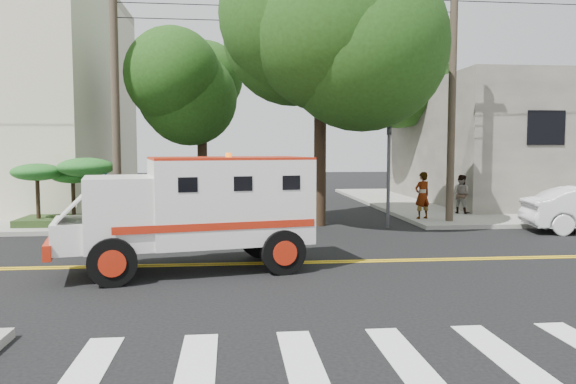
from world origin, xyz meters
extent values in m
plane|color=black|center=(0.00, 0.00, 0.00)|extent=(100.00, 100.00, 0.00)
cube|color=gray|center=(13.50, 13.50, 0.07)|extent=(17.00, 17.00, 0.15)
cube|color=#5E5851|center=(15.00, 14.00, 3.15)|extent=(14.00, 12.00, 6.00)
cylinder|color=#382D23|center=(-5.60, 6.00, 4.50)|extent=(0.28, 0.28, 9.00)
cylinder|color=#382D23|center=(6.30, 6.20, 4.50)|extent=(0.28, 0.28, 9.00)
cylinder|color=black|center=(1.50, 6.50, 3.50)|extent=(0.44, 0.44, 7.00)
sphere|color=#1C3C10|center=(1.50, 6.50, 7.00)|extent=(5.32, 5.32, 5.32)
sphere|color=#1C3C10|center=(2.64, 5.74, 7.57)|extent=(4.56, 4.56, 4.56)
cylinder|color=black|center=(-3.00, 12.00, 2.80)|extent=(0.44, 0.44, 5.60)
sphere|color=#1C3C10|center=(-3.00, 12.00, 5.60)|extent=(3.92, 3.92, 3.92)
sphere|color=#1C3C10|center=(-2.16, 11.44, 6.02)|extent=(3.36, 3.36, 3.36)
cylinder|color=black|center=(8.50, 16.00, 2.97)|extent=(0.44, 0.44, 5.95)
sphere|color=#1C3C10|center=(8.50, 16.00, 5.95)|extent=(4.20, 4.20, 4.20)
sphere|color=#1C3C10|center=(9.40, 15.40, 6.40)|extent=(3.60, 3.60, 3.60)
cylinder|color=#3F3F42|center=(3.80, 5.60, 1.80)|extent=(0.12, 0.12, 3.60)
imported|color=#3F3F42|center=(3.80, 5.60, 3.15)|extent=(0.15, 0.18, 0.90)
cylinder|color=#3F3F42|center=(-6.20, 6.20, 1.00)|extent=(0.06, 0.06, 2.00)
cube|color=#0C33A5|center=(-6.20, 6.14, 1.80)|extent=(0.45, 0.03, 0.45)
cube|color=#1E3314|center=(-7.50, 6.80, 0.27)|extent=(3.20, 2.00, 0.24)
cylinder|color=black|center=(-8.40, 6.50, 1.15)|extent=(0.14, 0.14, 1.52)
ellipsoid|color=#19551A|center=(-8.40, 6.50, 2.00)|extent=(1.73, 1.73, 0.60)
cylinder|color=black|center=(-7.40, 7.20, 1.07)|extent=(0.14, 0.14, 1.36)
ellipsoid|color=#19551A|center=(-7.40, 7.20, 1.83)|extent=(1.55, 1.55, 0.54)
cylinder|color=black|center=(-6.70, 6.30, 1.23)|extent=(0.14, 0.14, 1.68)
ellipsoid|color=#19551A|center=(-6.70, 6.30, 2.17)|extent=(1.91, 1.91, 0.66)
cube|color=silver|center=(-1.78, -0.41, 1.61)|extent=(3.96, 2.82, 1.94)
cube|color=silver|center=(-4.21, -0.92, 1.43)|extent=(1.86, 2.29, 1.57)
cube|color=black|center=(-4.92, -1.07, 1.84)|extent=(0.38, 1.54, 0.65)
cube|color=silver|center=(-5.16, -1.12, 0.97)|extent=(1.19, 1.98, 0.65)
cube|color=#AC1F0D|center=(-5.61, -1.22, 0.74)|extent=(0.57, 1.97, 0.32)
cube|color=#AC1F0D|center=(-1.78, -0.41, 2.61)|extent=(3.96, 2.82, 0.06)
cylinder|color=black|center=(-4.18, -1.97, 0.51)|extent=(1.05, 0.50, 1.01)
cylinder|color=black|center=(-4.61, 0.05, 0.51)|extent=(1.05, 0.50, 1.01)
cylinder|color=black|center=(-0.57, -1.21, 0.51)|extent=(1.05, 0.50, 1.01)
cylinder|color=black|center=(-1.00, 0.81, 0.51)|extent=(1.05, 0.50, 1.01)
imported|color=gray|center=(5.50, 6.90, 1.04)|extent=(0.75, 0.61, 1.78)
imported|color=gray|center=(7.65, 8.39, 0.94)|extent=(0.97, 0.97, 1.59)
camera|label=1|loc=(-1.74, -13.66, 2.87)|focal=35.00mm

